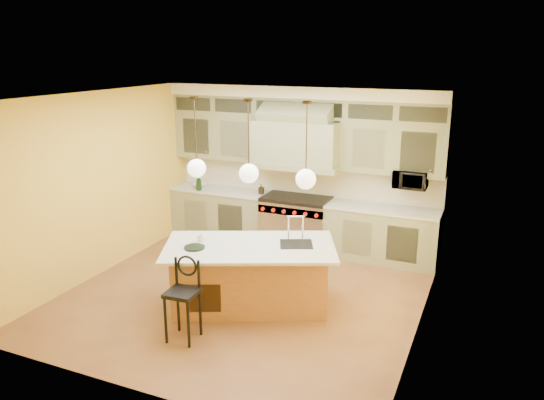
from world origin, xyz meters
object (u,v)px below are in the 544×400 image
at_px(microwave, 410,179).
at_px(counter_stool, 183,294).
at_px(range, 296,222).
at_px(kitchen_island, 250,274).

bearing_deg(microwave, counter_stool, -120.09).
distance_m(range, microwave, 2.18).
bearing_deg(range, counter_stool, -92.42).
xyz_separation_m(range, microwave, (1.95, 0.11, 0.96)).
relative_size(kitchen_island, counter_stool, 2.47).
relative_size(counter_stool, microwave, 1.95).
distance_m(counter_stool, microwave, 4.27).
xyz_separation_m(counter_stool, microwave, (2.10, 3.62, 0.85)).
bearing_deg(counter_stool, range, 83.80).
bearing_deg(counter_stool, kitchen_island, 67.58).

